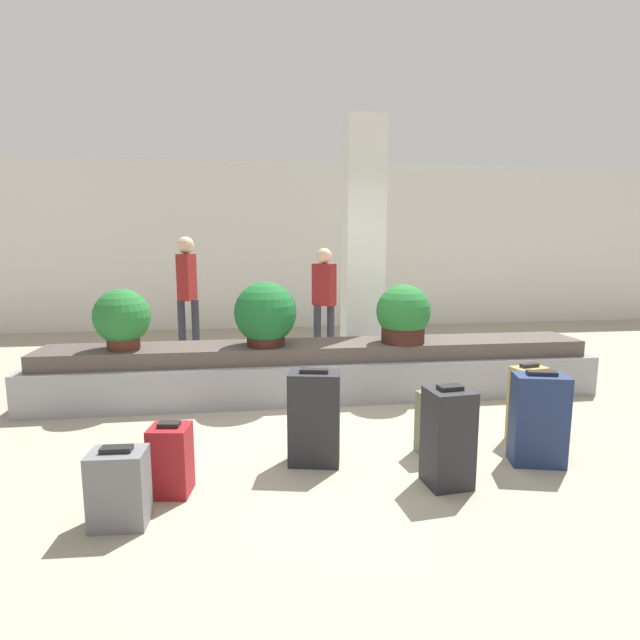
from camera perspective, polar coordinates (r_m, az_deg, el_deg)
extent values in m
plane|color=#9E937F|center=(4.34, 2.41, -14.00)|extent=(18.00, 18.00, 0.00)
cube|color=silver|center=(9.88, -3.54, 8.39)|extent=(18.00, 0.06, 3.20)
cube|color=gray|center=(5.53, 0.00, -6.55)|extent=(6.08, 0.78, 0.43)
cube|color=#4C423D|center=(5.45, 0.00, -3.49)|extent=(5.84, 0.62, 0.17)
cube|color=silver|center=(6.41, 4.91, 8.09)|extent=(0.48, 0.48, 3.20)
cube|color=navy|center=(4.21, 23.70, -10.39)|extent=(0.43, 0.32, 0.70)
cube|color=black|center=(4.11, 24.02, -5.56)|extent=(0.23, 0.13, 0.03)
cube|color=slate|center=(3.37, -21.98, -17.40)|extent=(0.34, 0.25, 0.47)
cube|color=black|center=(3.27, -22.24, -13.50)|extent=(0.18, 0.09, 0.03)
cube|color=maroon|center=(3.63, -16.69, -15.08)|extent=(0.29, 0.27, 0.47)
cube|color=black|center=(3.53, -16.87, -11.34)|extent=(0.15, 0.10, 0.03)
cube|color=#232328|center=(3.87, -0.67, -11.20)|extent=(0.42, 0.30, 0.72)
cube|color=black|center=(3.75, -0.68, -5.82)|extent=(0.22, 0.12, 0.03)
cube|color=#5B6647|center=(4.20, 13.54, -11.32)|extent=(0.38, 0.25, 0.51)
cube|color=black|center=(4.12, 13.68, -7.80)|extent=(0.20, 0.10, 0.03)
cube|color=#232328|center=(3.66, 14.42, -12.89)|extent=(0.32, 0.31, 0.69)
cube|color=black|center=(3.55, 14.65, -7.48)|extent=(0.17, 0.11, 0.03)
cube|color=#A3843D|center=(4.67, 22.57, -8.82)|extent=(0.31, 0.22, 0.64)
cube|color=black|center=(4.58, 22.82, -4.80)|extent=(0.17, 0.09, 0.03)
cylinder|color=#4C2319|center=(5.48, -21.55, -2.16)|extent=(0.32, 0.32, 0.18)
sphere|color=#236B2D|center=(5.44, -21.70, 0.39)|extent=(0.56, 0.56, 0.56)
cylinder|color=#381914|center=(5.30, -6.21, -2.00)|extent=(0.40, 0.40, 0.17)
sphere|color=#195B28|center=(5.26, -6.26, 0.85)|extent=(0.65, 0.65, 0.65)
cylinder|color=#381914|center=(5.51, 9.44, -1.61)|extent=(0.47, 0.47, 0.18)
sphere|color=#236B2D|center=(5.47, 9.50, 0.99)|extent=(0.59, 0.59, 0.59)
cylinder|color=#282833|center=(7.37, -0.31, -1.27)|extent=(0.11, 0.11, 0.77)
cylinder|color=#282833|center=(7.40, 1.23, -1.24)|extent=(0.11, 0.11, 0.77)
cube|color=maroon|center=(7.30, 0.47, 4.07)|extent=(0.35, 0.35, 0.61)
sphere|color=beige|center=(7.27, 0.47, 7.34)|extent=(0.22, 0.22, 0.22)
cylinder|color=#282833|center=(7.64, -15.50, -0.94)|extent=(0.11, 0.11, 0.85)
cylinder|color=#282833|center=(7.61, -14.01, -0.92)|extent=(0.11, 0.11, 0.85)
cube|color=maroon|center=(7.54, -14.99, 4.76)|extent=(0.26, 0.36, 0.67)
sphere|color=beige|center=(7.52, -15.13, 8.25)|extent=(0.25, 0.25, 0.25)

